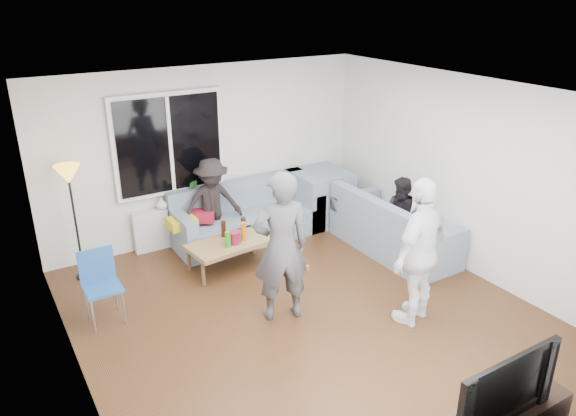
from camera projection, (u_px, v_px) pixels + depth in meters
floor at (307, 317)px, 6.45m from camera, size 5.00×5.50×0.04m
ceiling at (311, 94)px, 5.45m from camera, size 5.00×5.50×0.04m
wall_back at (207, 153)px, 8.14m from camera, size 5.00×0.04×2.60m
wall_front at (528, 348)px, 3.76m from camera, size 5.00×0.04×2.60m
wall_left at (67, 273)px, 4.74m from camera, size 0.04×5.50×2.60m
wall_right at (468, 176)px, 7.16m from camera, size 0.04×5.50×2.60m
window_frame at (169, 144)px, 7.70m from camera, size 1.62×0.06×1.47m
window_glass at (170, 145)px, 7.67m from camera, size 1.50×0.02×1.35m
window_mullion at (170, 145)px, 7.66m from camera, size 0.05×0.03×1.35m
radiator at (177, 225)px, 8.13m from camera, size 1.30×0.12×0.62m
potted_plant at (191, 191)px, 8.04m from camera, size 0.23×0.20×0.37m
vase at (162, 204)px, 7.86m from camera, size 0.20×0.20×0.17m
sofa_back_section at (248, 213)px, 8.27m from camera, size 2.30×0.85×0.85m
sofa_right_section at (394, 224)px, 7.88m from camera, size 2.00×0.85×0.85m
sofa_corner at (320, 197)px, 8.91m from camera, size 0.85×0.85×0.85m
cushion_yellow at (182, 223)px, 7.71m from camera, size 0.39×0.33×0.14m
cushion_red at (202, 216)px, 7.94m from camera, size 0.46×0.44×0.13m
coffee_table at (230, 255)px, 7.46m from camera, size 1.16×0.72×0.40m
pitcher at (234, 237)px, 7.32m from camera, size 0.17×0.17×0.17m
side_chair at (103, 289)px, 6.18m from camera, size 0.40×0.40×0.86m
floor_lamp at (76, 224)px, 7.01m from camera, size 0.32×0.32×1.56m
player_left at (281, 247)px, 6.11m from camera, size 0.74×0.58×1.80m
player_right at (420, 252)px, 6.06m from camera, size 1.10×0.71×1.75m
spectator_right at (402, 217)px, 7.71m from camera, size 0.58×0.66×1.16m
spectator_back at (212, 204)px, 7.93m from camera, size 0.93×0.60×1.36m
television at (496, 383)px, 4.24m from camera, size 1.07×0.14×0.62m
bottle_e at (243, 225)px, 7.61m from camera, size 0.07×0.07×0.24m
bottle_d at (243, 231)px, 7.40m from camera, size 0.07×0.07×0.26m
bottle_c at (224, 229)px, 7.50m from camera, size 0.07×0.07×0.23m
bottle_b at (228, 239)px, 7.20m from camera, size 0.08×0.08×0.22m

